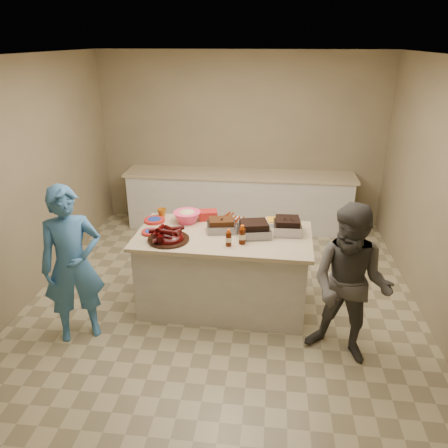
# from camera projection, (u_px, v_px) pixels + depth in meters

# --- Properties ---
(room) EXTENTS (4.50, 5.00, 2.70)m
(room) POSITION_uv_depth(u_px,v_px,m) (223.00, 299.00, 5.17)
(room) COLOR gray
(room) RESTS_ON ground
(back_counter) EXTENTS (3.60, 0.64, 0.90)m
(back_counter) POSITION_uv_depth(u_px,v_px,m) (239.00, 200.00, 7.01)
(back_counter) COLOR beige
(back_counter) RESTS_ON ground
(island) EXTENTS (1.92, 1.05, 0.90)m
(island) POSITION_uv_depth(u_px,v_px,m) (224.00, 304.00, 5.07)
(island) COLOR beige
(island) RESTS_ON ground
(rib_platter) EXTENTS (0.54, 0.54, 0.18)m
(rib_platter) POSITION_uv_depth(u_px,v_px,m) (169.00, 240.00, 4.57)
(rib_platter) COLOR #3A0303
(rib_platter) RESTS_ON island
(pulled_pork_tray) EXTENTS (0.35, 0.29, 0.09)m
(pulled_pork_tray) POSITION_uv_depth(u_px,v_px,m) (221.00, 231.00, 4.79)
(pulled_pork_tray) COLOR #47230F
(pulled_pork_tray) RESTS_ON island
(brisket_tray) EXTENTS (0.39, 0.34, 0.10)m
(brisket_tray) POSITION_uv_depth(u_px,v_px,m) (254.00, 236.00, 4.68)
(brisket_tray) COLOR black
(brisket_tray) RESTS_ON island
(roasting_pan) EXTENTS (0.30, 0.30, 0.12)m
(roasting_pan) POSITION_uv_depth(u_px,v_px,m) (287.00, 233.00, 4.74)
(roasting_pan) COLOR gray
(roasting_pan) RESTS_ON island
(coleslaw_bowl) EXTENTS (0.32, 0.32, 0.21)m
(coleslaw_bowl) POSITION_uv_depth(u_px,v_px,m) (187.00, 222.00, 5.03)
(coleslaw_bowl) COLOR #FF3E6D
(coleslaw_bowl) RESTS_ON island
(sausage_plate) EXTENTS (0.35, 0.35, 0.05)m
(sausage_plate) POSITION_uv_depth(u_px,v_px,m) (234.00, 222.00, 5.03)
(sausage_plate) COLOR silver
(sausage_plate) RESTS_ON island
(mac_cheese_dish) EXTENTS (0.30, 0.24, 0.07)m
(mac_cheese_dish) POSITION_uv_depth(u_px,v_px,m) (278.00, 225.00, 4.96)
(mac_cheese_dish) COLOR gold
(mac_cheese_dish) RESTS_ON island
(bbq_bottle_a) EXTENTS (0.06, 0.06, 0.18)m
(bbq_bottle_a) POSITION_uv_depth(u_px,v_px,m) (228.00, 246.00, 4.46)
(bbq_bottle_a) COLOR #3E1203
(bbq_bottle_a) RESTS_ON island
(bbq_bottle_b) EXTENTS (0.07, 0.07, 0.21)m
(bbq_bottle_b) POSITION_uv_depth(u_px,v_px,m) (242.00, 244.00, 4.50)
(bbq_bottle_b) COLOR #3E1203
(bbq_bottle_b) RESTS_ON island
(mustard_bottle) EXTENTS (0.04, 0.04, 0.11)m
(mustard_bottle) POSITION_uv_depth(u_px,v_px,m) (217.00, 231.00, 4.78)
(mustard_bottle) COLOR #EAAF00
(mustard_bottle) RESTS_ON island
(sauce_bowl) EXTENTS (0.14, 0.05, 0.14)m
(sauce_bowl) POSITION_uv_depth(u_px,v_px,m) (216.00, 224.00, 4.97)
(sauce_bowl) COLOR silver
(sauce_bowl) RESTS_ON island
(plate_stack_large) EXTENTS (0.25, 0.25, 0.03)m
(plate_stack_large) POSITION_uv_depth(u_px,v_px,m) (154.00, 221.00, 5.04)
(plate_stack_large) COLOR maroon
(plate_stack_large) RESTS_ON island
(plate_stack_small) EXTENTS (0.20, 0.20, 0.03)m
(plate_stack_small) POSITION_uv_depth(u_px,v_px,m) (151.00, 233.00, 4.74)
(plate_stack_small) COLOR maroon
(plate_stack_small) RESTS_ON island
(plastic_cup) EXTENTS (0.11, 0.10, 0.11)m
(plastic_cup) POSITION_uv_depth(u_px,v_px,m) (162.00, 217.00, 5.18)
(plastic_cup) COLOR #AC6210
(plastic_cup) RESTS_ON island
(basket_stack) EXTENTS (0.24, 0.20, 0.10)m
(basket_stack) POSITION_uv_depth(u_px,v_px,m) (208.00, 219.00, 5.11)
(basket_stack) COLOR maroon
(basket_stack) RESTS_ON island
(guest_blue) EXTENTS (1.28, 1.71, 0.39)m
(guest_blue) POSITION_uv_depth(u_px,v_px,m) (83.00, 333.00, 4.58)
(guest_blue) COLOR teal
(guest_blue) RESTS_ON ground
(guest_gray) EXTENTS (1.34, 1.73, 0.59)m
(guest_gray) POSITION_uv_depth(u_px,v_px,m) (341.00, 354.00, 4.27)
(guest_gray) COLOR #514F4A
(guest_gray) RESTS_ON ground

